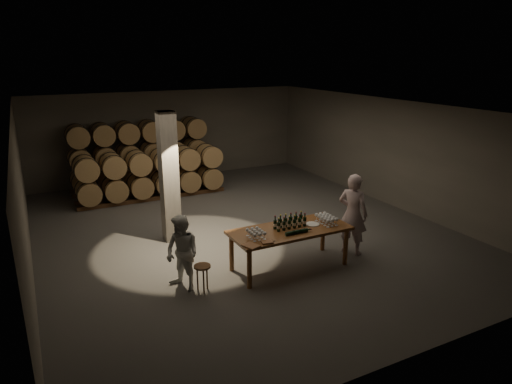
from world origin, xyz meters
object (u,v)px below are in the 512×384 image
notebook_near (267,242)px  stool (202,270)px  person_man (353,214)px  bottle_cluster (290,223)px  tasting_table (290,233)px  plate (312,224)px  person_woman (182,253)px

notebook_near → stool: notebook_near is taller
notebook_near → person_man: 2.51m
notebook_near → person_man: person_man is taller
bottle_cluster → stool: 2.17m
tasting_table → plate: size_ratio=8.38×
plate → stool: (-2.62, -0.11, -0.46)m
tasting_table → stool: (-2.04, -0.11, -0.35)m
plate → person_man: size_ratio=0.16×
person_man → notebook_near: bearing=70.1°
bottle_cluster → plate: 0.54m
plate → person_man: person_man is taller
person_woman → person_man: bearing=61.2°
tasting_table → bottle_cluster: (0.04, 0.07, 0.21)m
bottle_cluster → stool: bottle_cluster is taller
stool → person_woman: (-0.30, 0.26, 0.32)m
tasting_table → person_man: (1.68, 0.01, 0.16)m
notebook_near → stool: (-1.26, 0.31, -0.47)m
bottle_cluster → notebook_near: (-0.83, -0.50, -0.09)m
bottle_cluster → person_man: size_ratio=0.38×
tasting_table → bottle_cluster: bottle_cluster is taller
bottle_cluster → plate: bearing=-7.9°
notebook_near → person_man: size_ratio=0.12×
stool → person_man: bearing=1.9°
stool → person_man: person_man is taller
tasting_table → person_man: bearing=0.3°
tasting_table → person_woman: size_ratio=1.71×
tasting_table → notebook_near: size_ratio=11.53×
tasting_table → stool: tasting_table is taller
person_man → person_woman: (-4.03, 0.14, -0.19)m
person_man → person_woman: bearing=58.1°
stool → plate: bearing=2.4°
stool → person_woman: size_ratio=0.36×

